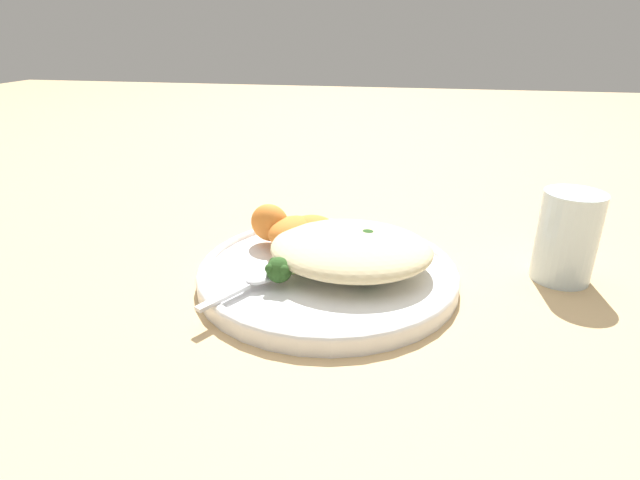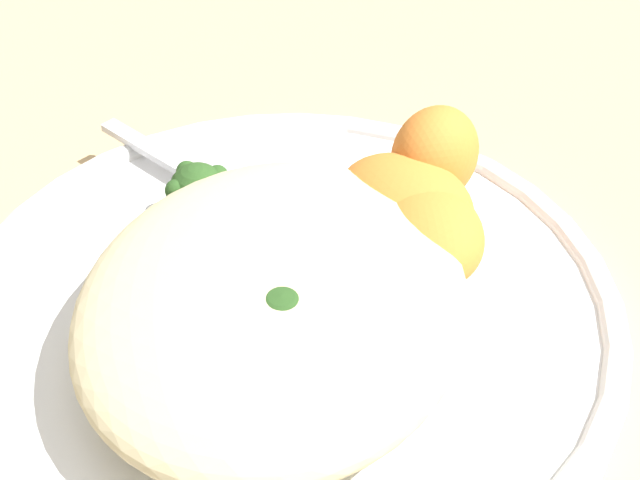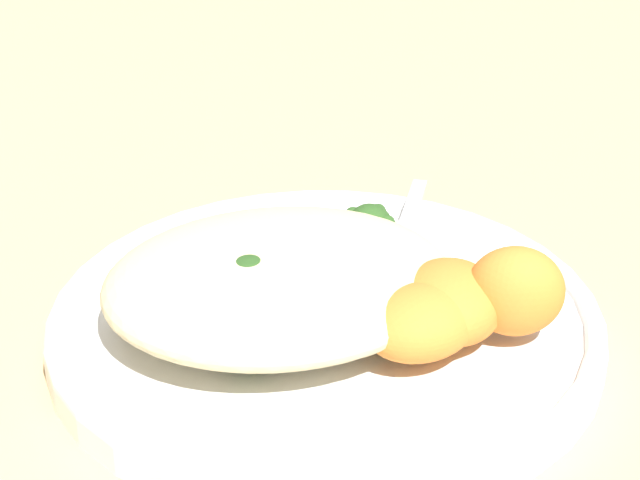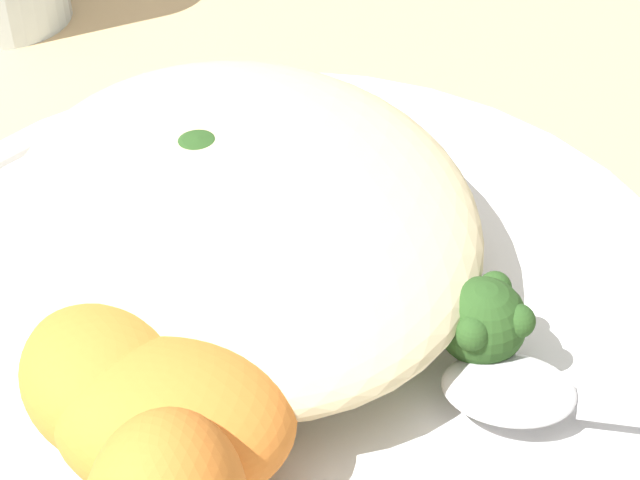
% 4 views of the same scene
% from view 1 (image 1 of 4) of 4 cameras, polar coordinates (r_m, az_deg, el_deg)
% --- Properties ---
extents(ground_plane, '(4.00, 4.00, 0.00)m').
position_cam_1_polar(ground_plane, '(0.58, -1.18, -5.00)').
color(ground_plane, tan).
extents(plate, '(0.30, 0.30, 0.02)m').
position_cam_1_polar(plate, '(0.58, 0.87, -3.63)').
color(plate, white).
rests_on(plate, ground_plane).
extents(quinoa_mound, '(0.18, 0.16, 0.04)m').
position_cam_1_polar(quinoa_mound, '(0.57, 3.56, -0.99)').
color(quinoa_mound, beige).
rests_on(quinoa_mound, plate).
extents(broccoli_stalk_0, '(0.07, 0.10, 0.03)m').
position_cam_1_polar(broccoli_stalk_0, '(0.55, -2.80, -2.71)').
color(broccoli_stalk_0, '#9EBC66').
rests_on(broccoli_stalk_0, plate).
extents(broccoli_stalk_1, '(0.03, 0.08, 0.03)m').
position_cam_1_polar(broccoli_stalk_1, '(0.56, 0.72, -2.22)').
color(broccoli_stalk_1, '#9EBC66').
rests_on(broccoli_stalk_1, plate).
extents(broccoli_stalk_2, '(0.09, 0.10, 0.03)m').
position_cam_1_polar(broccoli_stalk_2, '(0.55, 3.89, -2.82)').
color(broccoli_stalk_2, '#9EBC66').
rests_on(broccoli_stalk_2, plate).
extents(broccoli_stalk_3, '(0.09, 0.05, 0.04)m').
position_cam_1_polar(broccoli_stalk_3, '(0.57, 4.86, -0.81)').
color(broccoli_stalk_3, '#9EBC66').
rests_on(broccoli_stalk_3, plate).
extents(broccoli_stalk_4, '(0.08, 0.05, 0.03)m').
position_cam_1_polar(broccoli_stalk_4, '(0.60, 5.09, -0.35)').
color(broccoli_stalk_4, '#9EBC66').
rests_on(broccoli_stalk_4, plate).
extents(sweet_potato_chunk_0, '(0.08, 0.09, 0.04)m').
position_cam_1_polar(sweet_potato_chunk_0, '(0.62, -3.12, 0.97)').
color(sweet_potato_chunk_0, orange).
rests_on(sweet_potato_chunk_0, plate).
extents(sweet_potato_chunk_1, '(0.06, 0.05, 0.05)m').
position_cam_1_polar(sweet_potato_chunk_1, '(0.63, -5.76, 1.98)').
color(sweet_potato_chunk_1, orange).
rests_on(sweet_potato_chunk_1, plate).
extents(sweet_potato_chunk_2, '(0.07, 0.07, 0.03)m').
position_cam_1_polar(sweet_potato_chunk_2, '(0.62, -1.04, 1.23)').
color(sweet_potato_chunk_2, orange).
rests_on(sweet_potato_chunk_2, plate).
extents(sweet_potato_chunk_3, '(0.06, 0.06, 0.03)m').
position_cam_1_polar(sweet_potato_chunk_3, '(0.62, -3.37, 0.98)').
color(sweet_potato_chunk_3, orange).
rests_on(sweet_potato_chunk_3, plate).
extents(spoon, '(0.07, 0.10, 0.01)m').
position_cam_1_polar(spoon, '(0.53, -7.47, -4.53)').
color(spoon, silver).
rests_on(spoon, plate).
extents(water_glass, '(0.07, 0.07, 0.11)m').
position_cam_1_polar(water_glass, '(0.63, 26.39, 0.32)').
color(water_glass, silver).
rests_on(water_glass, ground_plane).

